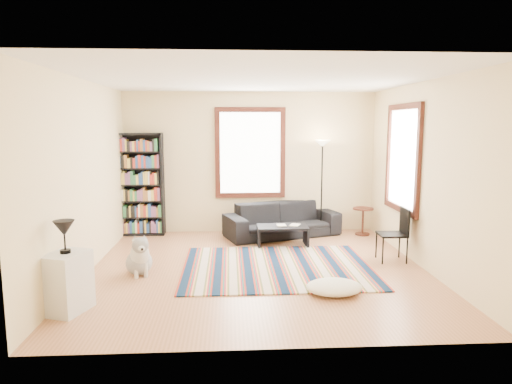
{
  "coord_description": "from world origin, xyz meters",
  "views": [
    {
      "loc": [
        -0.42,
        -6.63,
        2.15
      ],
      "look_at": [
        0.0,
        0.5,
        1.1
      ],
      "focal_mm": 32.0,
      "sensor_mm": 36.0,
      "label": 1
    }
  ],
  "objects": [
    {
      "name": "floor",
      "position": [
        0.0,
        0.0,
        -0.05
      ],
      "size": [
        5.0,
        5.0,
        0.1
      ],
      "primitive_type": "cube",
      "color": "#B37751",
      "rests_on": "ground"
    },
    {
      "name": "wall_front",
      "position": [
        0.0,
        -2.55,
        1.4
      ],
      "size": [
        5.0,
        0.1,
        2.8
      ],
      "primitive_type": "cube",
      "color": "beige",
      "rests_on": "floor"
    },
    {
      "name": "floor_lamp",
      "position": [
        1.39,
        2.15,
        0.93
      ],
      "size": [
        0.36,
        0.36,
        1.86
      ],
      "primitive_type": null,
      "rotation": [
        0.0,
        0.0,
        0.21
      ],
      "color": "black",
      "rests_on": "floor"
    },
    {
      "name": "white_cabinet",
      "position": [
        -2.3,
        -1.45,
        0.35
      ],
      "size": [
        0.53,
        0.6,
        0.7
      ],
      "primitive_type": "cube",
      "rotation": [
        0.0,
        0.0,
        -0.35
      ],
      "color": "silver",
      "rests_on": "floor"
    },
    {
      "name": "folding_chair",
      "position": [
        2.15,
        0.29,
        0.43
      ],
      "size": [
        0.43,
        0.41,
        0.86
      ],
      "primitive_type": "cube",
      "rotation": [
        0.0,
        0.0,
        -0.04
      ],
      "color": "black",
      "rests_on": "floor"
    },
    {
      "name": "wall_right",
      "position": [
        2.55,
        0.0,
        1.4
      ],
      "size": [
        0.1,
        5.0,
        2.8
      ],
      "primitive_type": "cube",
      "color": "beige",
      "rests_on": "floor"
    },
    {
      "name": "window_right",
      "position": [
        2.47,
        0.8,
        1.6
      ],
      "size": [
        0.06,
        1.2,
        1.6
      ],
      "primitive_type": "cube",
      "color": "white",
      "rests_on": "wall_right"
    },
    {
      "name": "rug",
      "position": [
        0.29,
        0.04,
        0.01
      ],
      "size": [
        2.84,
        2.27,
        0.02
      ],
      "primitive_type": "cube",
      "color": "#0B1F39",
      "rests_on": "floor"
    },
    {
      "name": "side_table",
      "position": [
        2.2,
        2.04,
        0.27
      ],
      "size": [
        0.46,
        0.46,
        0.54
      ],
      "primitive_type": "cylinder",
      "rotation": [
        0.0,
        0.0,
        0.16
      ],
      "color": "#3F190F",
      "rests_on": "floor"
    },
    {
      "name": "sofa",
      "position": [
        0.6,
        2.05,
        0.32
      ],
      "size": [
        1.5,
        2.36,
        0.64
      ],
      "primitive_type": "imported",
      "rotation": [
        0.0,
        0.0,
        0.31
      ],
      "color": "black",
      "rests_on": "floor"
    },
    {
      "name": "floor_cushion",
      "position": [
        0.91,
        -1.09,
        0.09
      ],
      "size": [
        0.73,
        0.56,
        0.18
      ],
      "primitive_type": "ellipsoid",
      "rotation": [
        0.0,
        0.0,
        0.02
      ],
      "color": "white",
      "rests_on": "floor"
    },
    {
      "name": "ceiling",
      "position": [
        0.0,
        0.0,
        2.85
      ],
      "size": [
        5.0,
        5.0,
        0.1
      ],
      "primitive_type": "cube",
      "color": "white",
      "rests_on": "floor"
    },
    {
      "name": "wall_back",
      "position": [
        0.0,
        2.55,
        1.4
      ],
      "size": [
        5.0,
        0.1,
        2.8
      ],
      "primitive_type": "cube",
      "color": "beige",
      "rests_on": "floor"
    },
    {
      "name": "book_a",
      "position": [
        0.42,
        1.32,
        0.37
      ],
      "size": [
        0.22,
        0.17,
        0.02
      ],
      "primitive_type": "imported",
      "rotation": [
        0.0,
        0.0,
        0.03
      ],
      "color": "beige",
      "rests_on": "coffee_table"
    },
    {
      "name": "wall_left",
      "position": [
        -2.55,
        0.0,
        1.4
      ],
      "size": [
        0.1,
        5.0,
        2.8
      ],
      "primitive_type": "cube",
      "color": "beige",
      "rests_on": "floor"
    },
    {
      "name": "bookshelf",
      "position": [
        -2.16,
        2.32,
        1.0
      ],
      "size": [
        0.9,
        0.3,
        2.0
      ],
      "primitive_type": "cube",
      "color": "black",
      "rests_on": "floor"
    },
    {
      "name": "dog",
      "position": [
        -1.74,
        -0.14,
        0.3
      ],
      "size": [
        0.59,
        0.69,
        0.59
      ],
      "primitive_type": null,
      "rotation": [
        0.0,
        0.0,
        0.33
      ],
      "color": "#B5B5B5",
      "rests_on": "floor"
    },
    {
      "name": "coffee_table",
      "position": [
        0.52,
        1.32,
        0.18
      ],
      "size": [
        1.02,
        0.82,
        0.36
      ],
      "primitive_type": "cube",
      "rotation": [
        0.0,
        0.0,
        -0.41
      ],
      "color": "black",
      "rests_on": "floor"
    },
    {
      "name": "window_back",
      "position": [
        0.0,
        2.47,
        1.6
      ],
      "size": [
        1.2,
        0.06,
        1.6
      ],
      "primitive_type": "cube",
      "color": "white",
      "rests_on": "wall_back"
    },
    {
      "name": "book_b",
      "position": [
        0.67,
        1.37,
        0.37
      ],
      "size": [
        0.24,
        0.27,
        0.02
      ],
      "primitive_type": "imported",
      "rotation": [
        0.0,
        0.0,
        -0.43
      ],
      "color": "beige",
      "rests_on": "coffee_table"
    },
    {
      "name": "table_lamp",
      "position": [
        -2.3,
        -1.45,
        0.89
      ],
      "size": [
        0.31,
        0.31,
        0.38
      ],
      "primitive_type": null,
      "rotation": [
        0.0,
        0.0,
        0.4
      ],
      "color": "black",
      "rests_on": "white_cabinet"
    }
  ]
}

